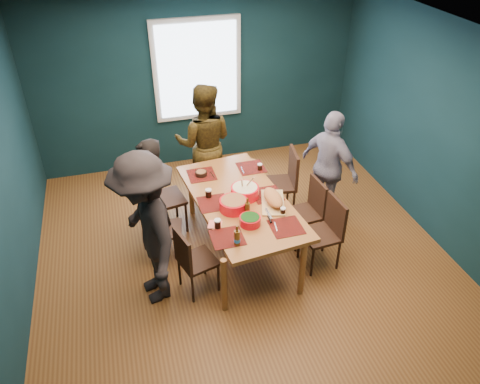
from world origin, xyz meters
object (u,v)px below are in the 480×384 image
at_px(chair_right_mid, 310,207).
at_px(chair_left_far, 159,194).
at_px(dining_table, 241,204).
at_px(person_near_left, 147,231).
at_px(person_far_left, 152,200).
at_px(chair_left_near, 191,258).
at_px(bowl_dumpling, 245,191).
at_px(bowl_salad, 233,204).
at_px(chair_right_far, 285,178).
at_px(chair_left_mid, 159,224).
at_px(person_right, 330,167).
at_px(bowl_herbs, 250,220).
at_px(chair_right_near, 327,228).
at_px(cutting_board, 273,199).
at_px(person_back, 204,143).

bearing_deg(chair_right_mid, chair_left_far, 153.31).
relative_size(dining_table, person_near_left, 1.18).
bearing_deg(person_far_left, chair_left_near, 12.58).
bearing_deg(person_near_left, dining_table, 102.37).
bearing_deg(person_far_left, bowl_dumpling, 71.18).
distance_m(chair_right_mid, bowl_salad, 1.09).
bearing_deg(chair_left_far, chair_right_far, -12.72).
distance_m(chair_left_mid, chair_right_far, 1.87).
xyz_separation_m(chair_right_far, chair_right_mid, (0.09, -0.66, -0.05)).
bearing_deg(person_right, chair_right_mid, 110.08).
height_order(dining_table, bowl_herbs, bowl_herbs).
height_order(person_right, bowl_dumpling, person_right).
bearing_deg(chair_left_near, chair_left_far, 82.24).
xyz_separation_m(chair_right_near, bowl_herbs, (-0.95, 0.01, 0.30)).
xyz_separation_m(person_far_left, bowl_salad, (0.89, -0.42, 0.06)).
height_order(chair_left_far, bowl_salad, chair_left_far).
relative_size(dining_table, chair_left_far, 2.16).
bearing_deg(person_right, chair_right_near, 130.68).
distance_m(chair_right_mid, bowl_dumpling, 0.90).
bearing_deg(chair_left_near, chair_left_mid, 94.49).
distance_m(bowl_salad, bowl_herbs, 0.34).
bearing_deg(bowl_dumpling, person_right, 15.29).
bearing_deg(chair_left_far, cutting_board, -45.43).
distance_m(bowl_herbs, cutting_board, 0.48).
xyz_separation_m(dining_table, chair_right_near, (0.92, -0.51, -0.17)).
bearing_deg(chair_right_near, bowl_dumpling, 142.52).
bearing_deg(chair_right_mid, chair_left_near, -167.91).
bearing_deg(bowl_dumpling, bowl_salad, -132.73).
height_order(chair_right_far, chair_right_mid, chair_right_far).
xyz_separation_m(chair_right_near, person_far_left, (-1.95, 0.75, 0.26)).
distance_m(chair_left_near, bowl_dumpling, 1.05).
height_order(chair_left_far, person_near_left, person_near_left).
bearing_deg(chair_left_far, chair_right_mid, -32.56).
relative_size(chair_left_far, person_back, 0.57).
bearing_deg(dining_table, chair_left_mid, 165.78).
xyz_separation_m(chair_left_near, bowl_dumpling, (0.79, 0.59, 0.35)).
relative_size(dining_table, person_far_left, 1.36).
relative_size(person_near_left, bowl_herbs, 7.65).
height_order(bowl_herbs, cutting_board, cutting_board).
relative_size(chair_right_far, chair_right_near, 1.06).
xyz_separation_m(person_far_left, person_back, (0.88, 1.10, 0.08)).
bearing_deg(chair_left_far, bowl_salad, -58.51).
bearing_deg(chair_left_far, dining_table, -47.04).
relative_size(chair_left_near, cutting_board, 1.26).
bearing_deg(cutting_board, person_back, 124.37).
distance_m(person_back, cutting_board, 1.61).
bearing_deg(person_right, chair_left_mid, 71.70).
bearing_deg(cutting_board, chair_left_near, -144.68).
bearing_deg(bowl_herbs, bowl_dumpling, 79.75).
height_order(person_back, cutting_board, person_back).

